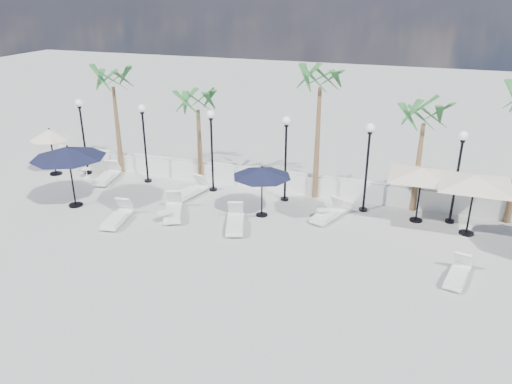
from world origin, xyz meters
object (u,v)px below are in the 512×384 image
(lounger_5, at_px, (329,214))
(parasol_navy_left, at_px, (68,153))
(lounger_3, at_px, (173,210))
(parasol_cream_small, at_px, (50,135))
(lounger_1, at_px, (118,217))
(parasol_navy_mid, at_px, (262,172))
(parasol_cream_sq_a, at_px, (423,168))
(parasol_cream_sq_b, at_px, (476,175))
(lounger_0, at_px, (107,176))
(lounger_6, at_px, (458,274))
(lounger_2, at_px, (235,222))
(lounger_4, at_px, (190,191))

(lounger_5, relative_size, parasol_navy_left, 0.64)
(lounger_3, bearing_deg, parasol_navy_left, 161.27)
(lounger_3, bearing_deg, parasol_cream_small, 138.09)
(lounger_3, xyz_separation_m, parasol_cream_small, (-8.05, 2.51, 1.82))
(lounger_1, bearing_deg, parasol_navy_mid, 15.39)
(lounger_3, bearing_deg, parasol_cream_sq_a, -8.21)
(parasol_cream_sq_b, xyz_separation_m, parasol_cream_small, (-19.60, 0.25, -0.35))
(lounger_0, xyz_separation_m, lounger_3, (5.00, -2.57, 0.01))
(lounger_6, bearing_deg, parasol_navy_mid, 173.28)
(lounger_0, relative_size, lounger_1, 1.05)
(lounger_6, height_order, parasol_cream_sq_b, parasol_cream_sq_b)
(lounger_6, relative_size, parasol_cream_sq_b, 0.35)
(lounger_2, xyz_separation_m, lounger_6, (8.27, -1.20, -0.04))
(lounger_0, relative_size, parasol_navy_left, 0.68)
(lounger_5, distance_m, lounger_6, 5.88)
(lounger_3, xyz_separation_m, parasol_navy_mid, (3.49, 1.25, 1.67))
(lounger_2, height_order, lounger_4, lounger_2)
(lounger_2, xyz_separation_m, lounger_4, (-3.13, 2.37, -0.00))
(lounger_4, xyz_separation_m, parasol_navy_mid, (3.77, -0.93, 1.68))
(lounger_2, bearing_deg, lounger_5, 11.89)
(lounger_2, bearing_deg, lounger_1, 174.24)
(lounger_2, xyz_separation_m, parasol_navy_mid, (0.64, 1.44, 1.67))
(lounger_0, relative_size, lounger_5, 1.06)
(parasol_navy_left, distance_m, parasol_navy_mid, 8.24)
(lounger_0, distance_m, lounger_3, 5.63)
(parasol_navy_mid, distance_m, parasol_cream_sq_a, 6.36)
(lounger_4, bearing_deg, parasol_cream_sq_a, 17.51)
(lounger_1, relative_size, lounger_4, 0.96)
(lounger_3, relative_size, parasol_navy_left, 0.70)
(parasol_cream_sq_b, bearing_deg, lounger_2, -164.27)
(lounger_0, xyz_separation_m, lounger_6, (16.13, -3.96, -0.04))
(lounger_3, distance_m, parasol_navy_left, 5.07)
(parasol_navy_mid, bearing_deg, lounger_4, 166.15)
(lounger_6, xyz_separation_m, parasol_cream_small, (-19.18, 3.89, 1.86))
(lounger_0, xyz_separation_m, parasol_navy_left, (0.46, -3.04, 2.19))
(parasol_cream_sq_a, xyz_separation_m, parasol_cream_sq_b, (1.91, -0.58, 0.15))
(lounger_2, bearing_deg, lounger_0, 141.51)
(parasol_navy_mid, relative_size, parasol_cream_sq_b, 0.47)
(lounger_3, bearing_deg, lounger_2, -28.43)
(parasol_navy_left, height_order, parasol_cream_sq_b, parasol_navy_left)
(parasol_navy_left, bearing_deg, lounger_6, -3.35)
(parasol_cream_sq_b, relative_size, parasol_cream_small, 2.15)
(parasol_cream_sq_b, bearing_deg, lounger_4, -179.63)
(lounger_1, xyz_separation_m, parasol_cream_sq_b, (13.39, 3.56, 2.19))
(lounger_0, distance_m, lounger_2, 8.33)
(parasol_navy_left, relative_size, parasol_cream_small, 1.29)
(lounger_1, bearing_deg, lounger_6, -10.61)
(lounger_3, distance_m, lounger_6, 11.21)
(lounger_3, bearing_deg, parasol_navy_mid, -4.88)
(lounger_1, relative_size, lounger_3, 0.93)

